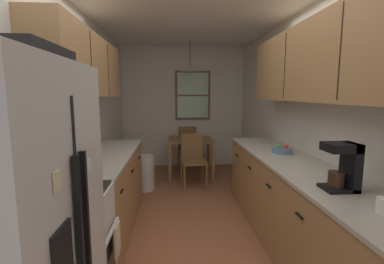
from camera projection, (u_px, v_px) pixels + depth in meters
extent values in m
plane|color=#995B3D|center=(191.00, 217.00, 3.53)|extent=(12.00, 12.00, 0.00)
cube|color=silver|center=(78.00, 119.00, 3.26)|extent=(0.10, 9.00, 2.55)
cube|color=silver|center=(298.00, 118.00, 3.44)|extent=(0.10, 9.00, 2.55)
cube|color=silver|center=(183.00, 108.00, 5.97)|extent=(4.40, 0.10, 2.55)
cube|color=white|center=(191.00, 5.00, 3.16)|extent=(4.40, 9.00, 0.08)
cube|color=black|center=(63.00, 258.00, 0.93)|extent=(0.01, 0.15, 0.22)
cube|color=beige|center=(57.00, 181.00, 0.89)|extent=(0.01, 0.05, 0.07)
cube|color=white|center=(88.00, 165.00, 1.22)|extent=(0.01, 0.04, 0.05)
cube|color=white|center=(61.00, 260.00, 1.87)|extent=(0.62, 0.60, 0.90)
cube|color=black|center=(108.00, 262.00, 1.90)|extent=(0.01, 0.42, 0.30)
cube|color=silver|center=(111.00, 234.00, 1.87)|extent=(0.02, 0.48, 0.02)
cube|color=black|center=(57.00, 196.00, 1.81)|extent=(0.59, 0.57, 0.02)
cube|color=white|center=(11.00, 183.00, 1.77)|extent=(0.06, 0.60, 0.20)
cylinder|color=#2D2D2D|center=(24.00, 202.00, 1.66)|extent=(0.15, 0.15, 0.01)
cylinder|color=#2D2D2D|center=(44.00, 187.00, 1.92)|extent=(0.15, 0.15, 0.01)
cylinder|color=#2D2D2D|center=(71.00, 201.00, 1.68)|extent=(0.15, 0.15, 0.01)
cylinder|color=#2D2D2D|center=(85.00, 186.00, 1.94)|extent=(0.15, 0.15, 0.01)
cube|color=black|center=(28.00, 74.00, 1.69)|extent=(0.38, 0.64, 0.35)
cube|color=black|center=(56.00, 73.00, 1.64)|extent=(0.01, 0.38, 0.23)
cube|color=#2D2D33|center=(73.00, 76.00, 1.92)|extent=(0.01, 0.13, 0.23)
cube|color=#A87A4C|center=(106.00, 194.00, 3.15)|extent=(0.60, 1.96, 0.87)
cube|color=#B7B2A3|center=(104.00, 156.00, 3.09)|extent=(0.63, 1.98, 0.03)
cube|color=black|center=(122.00, 191.00, 2.49)|extent=(0.02, 0.10, 0.01)
cube|color=black|center=(132.00, 171.00, 3.13)|extent=(0.02, 0.10, 0.01)
cube|color=black|center=(139.00, 158.00, 3.78)|extent=(0.02, 0.10, 0.01)
cube|color=#A87A4C|center=(85.00, 66.00, 2.89)|extent=(0.32, 2.06, 0.64)
cube|color=#2D2319|center=(91.00, 63.00, 2.56)|extent=(0.01, 0.01, 0.59)
cube|color=#2D2319|center=(108.00, 69.00, 3.24)|extent=(0.01, 0.01, 0.59)
cube|color=#A87A4C|center=(298.00, 211.00, 2.69)|extent=(0.60, 3.27, 0.87)
cube|color=#B7B2A3|center=(301.00, 166.00, 2.63)|extent=(0.63, 3.29, 0.03)
cube|color=black|center=(299.00, 216.00, 1.98)|extent=(0.02, 0.10, 0.01)
cube|color=black|center=(268.00, 186.00, 2.63)|extent=(0.02, 0.10, 0.01)
cube|color=black|center=(249.00, 168.00, 3.28)|extent=(0.02, 0.10, 0.01)
cube|color=black|center=(237.00, 155.00, 3.92)|extent=(0.02, 0.10, 0.01)
cube|color=#A87A4C|center=(325.00, 60.00, 2.45)|extent=(0.32, 2.97, 0.74)
cube|color=#2D2319|center=(340.00, 52.00, 1.95)|extent=(0.01, 0.01, 0.68)
cube|color=#2D2319|center=(285.00, 66.00, 2.92)|extent=(0.01, 0.01, 0.68)
cube|color=brown|center=(190.00, 139.00, 5.17)|extent=(0.83, 0.75, 0.03)
cube|color=brown|center=(170.00, 163.00, 4.85)|extent=(0.06, 0.06, 0.70)
cube|color=brown|center=(213.00, 163.00, 4.90)|extent=(0.06, 0.06, 0.70)
cube|color=brown|center=(170.00, 155.00, 5.54)|extent=(0.06, 0.06, 0.70)
cube|color=brown|center=(208.00, 154.00, 5.59)|extent=(0.06, 0.06, 0.70)
cube|color=brown|center=(194.00, 162.00, 4.56)|extent=(0.44, 0.44, 0.04)
cube|color=brown|center=(192.00, 147.00, 4.71)|extent=(0.37, 0.07, 0.45)
cylinder|color=brown|center=(207.00, 178.00, 4.44)|extent=(0.04, 0.04, 0.43)
cylinder|color=brown|center=(184.00, 179.00, 4.38)|extent=(0.04, 0.04, 0.43)
cylinder|color=brown|center=(202.00, 172.00, 4.80)|extent=(0.04, 0.04, 0.43)
cylinder|color=brown|center=(182.00, 173.00, 4.74)|extent=(0.04, 0.04, 0.43)
cube|color=brown|center=(187.00, 147.00, 5.85)|extent=(0.40, 0.40, 0.04)
cube|color=brown|center=(187.00, 138.00, 5.64)|extent=(0.37, 0.04, 0.45)
cylinder|color=brown|center=(179.00, 156.00, 6.06)|extent=(0.04, 0.04, 0.43)
cylinder|color=brown|center=(195.00, 155.00, 6.08)|extent=(0.04, 0.04, 0.43)
cylinder|color=brown|center=(179.00, 160.00, 5.70)|extent=(0.04, 0.04, 0.43)
cylinder|color=brown|center=(196.00, 159.00, 5.72)|extent=(0.04, 0.04, 0.43)
cylinder|color=black|center=(190.00, 52.00, 4.95)|extent=(0.01, 0.01, 0.47)
cone|color=#B7B2A8|center=(190.00, 69.00, 4.99)|extent=(0.33, 0.33, 0.10)
sphere|color=white|center=(190.00, 67.00, 4.98)|extent=(0.06, 0.06, 0.06)
cube|color=brown|center=(193.00, 95.00, 5.87)|extent=(0.74, 0.04, 1.03)
cube|color=#B2D1B7|center=(193.00, 95.00, 5.86)|extent=(0.66, 0.01, 0.95)
cube|color=brown|center=(193.00, 95.00, 5.86)|extent=(0.66, 0.02, 0.03)
cylinder|color=silver|center=(144.00, 173.00, 4.50)|extent=(0.33, 0.33, 0.57)
cylinder|color=#265999|center=(82.00, 164.00, 2.35)|extent=(0.12, 0.12, 0.15)
cylinder|color=white|center=(82.00, 155.00, 2.34)|extent=(0.12, 0.12, 0.02)
cube|color=beige|center=(117.00, 240.00, 2.04)|extent=(0.02, 0.16, 0.24)
cube|color=black|center=(338.00, 188.00, 1.94)|extent=(0.22, 0.18, 0.02)
cube|color=black|center=(351.00, 167.00, 1.93)|extent=(0.06, 0.18, 0.34)
cube|color=black|center=(341.00, 147.00, 1.90)|extent=(0.22, 0.18, 0.06)
cylinder|color=#331E14|center=(336.00, 179.00, 1.93)|extent=(0.11, 0.11, 0.11)
cylinder|color=white|center=(384.00, 206.00, 1.56)|extent=(0.08, 0.08, 0.09)
cylinder|color=#597F9E|center=(282.00, 151.00, 3.14)|extent=(0.22, 0.22, 0.06)
cylinder|color=black|center=(282.00, 149.00, 3.14)|extent=(0.18, 0.18, 0.03)
sphere|color=red|center=(286.00, 148.00, 3.14)|extent=(0.06, 0.06, 0.06)
sphere|color=green|center=(278.00, 148.00, 3.14)|extent=(0.06, 0.06, 0.06)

